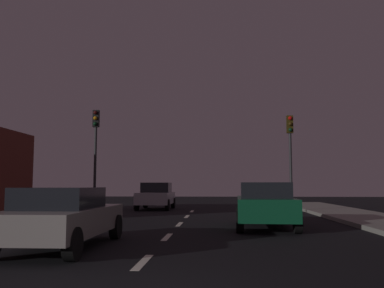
{
  "coord_description": "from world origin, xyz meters",
  "views": [
    {
      "loc": [
        1.39,
        -5.31,
        1.42
      ],
      "look_at": [
        0.22,
        14.17,
        3.32
      ],
      "focal_mm": 39.54,
      "sensor_mm": 36.0,
      "label": 1
    }
  ],
  "objects_px": {
    "traffic_signal_right": "(290,145)",
    "car_stopped_ahead": "(265,204)",
    "car_oncoming_far": "(156,196)",
    "car_adjacent_lane": "(62,216)",
    "traffic_signal_left": "(95,141)"
  },
  "relations": [
    {
      "from": "traffic_signal_left",
      "to": "car_adjacent_lane",
      "type": "distance_m",
      "value": 12.98
    },
    {
      "from": "traffic_signal_left",
      "to": "car_oncoming_far",
      "type": "bearing_deg",
      "value": 48.46
    },
    {
      "from": "traffic_signal_right",
      "to": "car_stopped_ahead",
      "type": "relative_size",
      "value": 1.07
    },
    {
      "from": "car_oncoming_far",
      "to": "car_adjacent_lane",
      "type": "bearing_deg",
      "value": -89.62
    },
    {
      "from": "traffic_signal_right",
      "to": "car_stopped_ahead",
      "type": "xyz_separation_m",
      "value": [
        -2.16,
        -7.34,
        -2.71
      ]
    },
    {
      "from": "traffic_signal_right",
      "to": "car_adjacent_lane",
      "type": "xyz_separation_m",
      "value": [
        -7.26,
        -12.28,
        -2.77
      ]
    },
    {
      "from": "car_stopped_ahead",
      "to": "car_adjacent_lane",
      "type": "xyz_separation_m",
      "value": [
        -5.11,
        -4.95,
        -0.06
      ]
    },
    {
      "from": "car_oncoming_far",
      "to": "traffic_signal_left",
      "type": "bearing_deg",
      "value": -131.54
    },
    {
      "from": "traffic_signal_right",
      "to": "car_oncoming_far",
      "type": "distance_m",
      "value": 8.45
    },
    {
      "from": "car_stopped_ahead",
      "to": "car_oncoming_far",
      "type": "height_order",
      "value": "car_oncoming_far"
    },
    {
      "from": "traffic_signal_right",
      "to": "car_adjacent_lane",
      "type": "distance_m",
      "value": 14.54
    },
    {
      "from": "traffic_signal_right",
      "to": "car_stopped_ahead",
      "type": "height_order",
      "value": "traffic_signal_right"
    },
    {
      "from": "traffic_signal_left",
      "to": "car_oncoming_far",
      "type": "xyz_separation_m",
      "value": [
        2.78,
        3.14,
        -2.95
      ]
    },
    {
      "from": "traffic_signal_right",
      "to": "traffic_signal_left",
      "type": "bearing_deg",
      "value": 180.0
    },
    {
      "from": "car_adjacent_lane",
      "to": "car_oncoming_far",
      "type": "relative_size",
      "value": 1.13
    }
  ]
}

